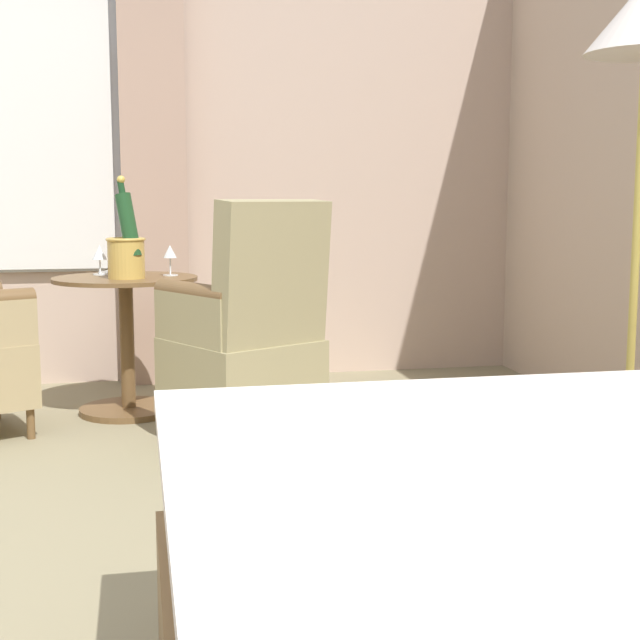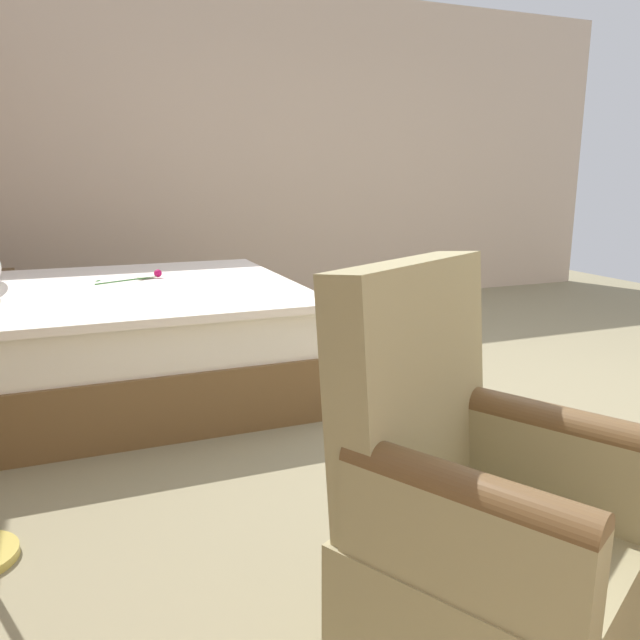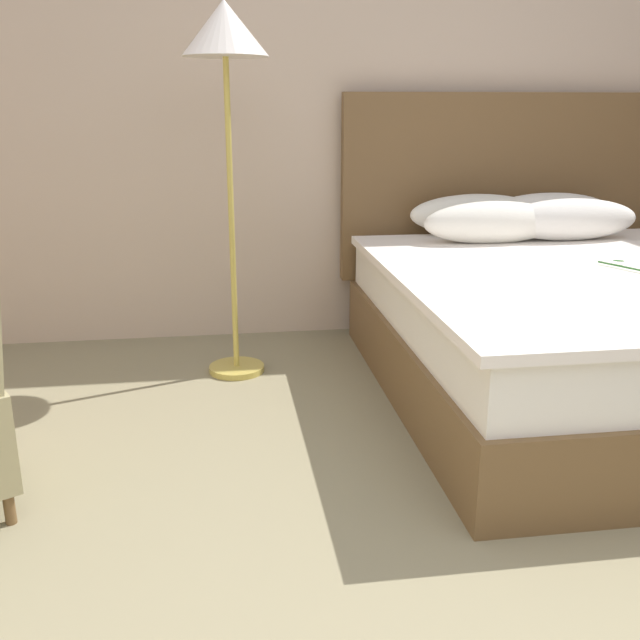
{
  "view_description": "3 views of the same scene",
  "coord_description": "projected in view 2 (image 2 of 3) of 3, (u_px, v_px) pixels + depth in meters",
  "views": [
    {
      "loc": [
        2.15,
        0.95,
        1.05
      ],
      "look_at": [
        -0.72,
        1.54,
        0.65
      ],
      "focal_mm": 50.0,
      "sensor_mm": 36.0,
      "label": 1
    },
    {
      "loc": [
        -2.65,
        2.2,
        1.23
      ],
      "look_at": [
        -0.83,
        1.47,
        0.78
      ],
      "focal_mm": 35.0,
      "sensor_mm": 36.0,
      "label": 2
    },
    {
      "loc": [
        -0.63,
        -0.86,
        1.3
      ],
      "look_at": [
        -0.35,
        1.04,
        0.72
      ],
      "focal_mm": 40.0,
      "sensor_mm": 36.0,
      "label": 3
    }
  ],
  "objects": [
    {
      "name": "wall_far_side",
      "position": [
        310.0,
        153.0,
        5.97
      ],
      "size": [
        0.12,
        6.53,
        2.87
      ],
      "color": "#C8B199",
      "rests_on": "ground"
    },
    {
      "name": "ground_plane",
      "position": [
        510.0,
        402.0,
        3.47
      ],
      "size": [
        7.91,
        7.91,
        0.0
      ],
      "primitive_type": "plane",
      "color": "gray"
    },
    {
      "name": "armchair_by_window",
      "position": [
        475.0,
        536.0,
        1.41
      ],
      "size": [
        0.77,
        0.74,
        1.05
      ],
      "color": "brown",
      "rests_on": "ground"
    },
    {
      "name": "bed",
      "position": [
        89.0,
        333.0,
        3.54
      ],
      "size": [
        1.88,
        2.2,
        1.38
      ],
      "color": "brown",
      "rests_on": "ground"
    }
  ]
}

